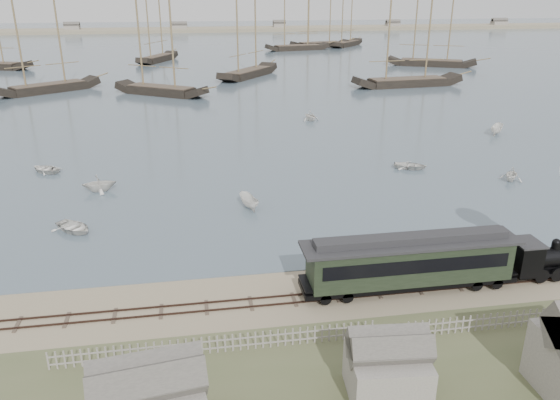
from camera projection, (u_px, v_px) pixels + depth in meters
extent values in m
plane|color=tan|center=(302.00, 284.00, 39.59)|extent=(600.00, 600.00, 0.00)
cube|color=#485C67|center=(206.00, 48.00, 195.80)|extent=(600.00, 336.00, 0.06)
cube|color=#32211B|center=(310.00, 301.00, 37.26)|extent=(120.00, 0.08, 0.12)
cube|color=#32211B|center=(307.00, 294.00, 38.18)|extent=(120.00, 0.08, 0.12)
cube|color=#413429|center=(308.00, 298.00, 37.74)|extent=(120.00, 1.80, 0.06)
cube|color=tan|center=(200.00, 31.00, 269.32)|extent=(500.00, 20.00, 1.80)
cube|color=black|center=(554.00, 268.00, 40.37)|extent=(6.63, 1.95, 0.24)
cylinder|color=black|center=(551.00, 257.00, 39.96)|extent=(4.10, 1.46, 1.46)
cube|color=black|center=(525.00, 257.00, 39.56)|extent=(1.76, 2.15, 2.24)
cube|color=#29292B|center=(527.00, 242.00, 39.13)|extent=(1.95, 2.34, 0.12)
sphere|color=black|center=(556.00, 243.00, 39.57)|extent=(0.62, 0.62, 0.62)
cube|color=black|center=(408.00, 280.00, 38.59)|extent=(15.34, 2.52, 0.38)
cube|color=black|center=(409.00, 261.00, 38.03)|extent=(14.24, 2.74, 2.74)
cube|color=black|center=(418.00, 267.00, 36.65)|extent=(13.14, 0.06, 0.99)
cube|color=black|center=(402.00, 249.00, 39.21)|extent=(13.14, 0.06, 0.99)
cube|color=#29292B|center=(411.00, 243.00, 37.51)|extent=(15.34, 2.96, 0.20)
cube|color=#29292B|center=(412.00, 238.00, 37.40)|extent=(13.69, 1.31, 0.49)
imported|color=silver|center=(341.00, 277.00, 39.84)|extent=(3.31, 4.21, 0.79)
imported|color=silver|center=(74.00, 227.00, 47.90)|extent=(4.77, 4.79, 0.82)
imported|color=silver|center=(99.00, 183.00, 57.21)|extent=(3.40, 3.81, 1.82)
imported|color=silver|center=(249.00, 202.00, 52.93)|extent=(3.52, 2.16, 1.27)
imported|color=silver|center=(410.00, 165.00, 64.59)|extent=(4.03, 4.58, 0.79)
imported|color=silver|center=(512.00, 174.00, 60.47)|extent=(3.77, 3.71, 1.50)
imported|color=silver|center=(496.00, 129.00, 79.65)|extent=(3.72, 3.57, 1.45)
imported|color=silver|center=(46.00, 169.00, 63.43)|extent=(4.40, 4.62, 0.78)
imported|color=silver|center=(310.00, 116.00, 87.75)|extent=(3.86, 3.60, 1.66)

